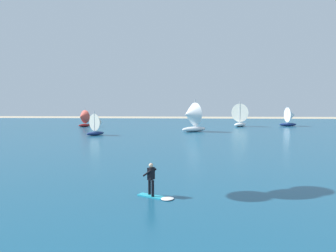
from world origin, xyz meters
name	(u,v)px	position (x,y,z in m)	size (l,w,h in m)	color
ocean	(182,133)	(0.00, 50.33, 0.05)	(160.00, 90.00, 0.10)	navy
kitesurfer	(154,185)	(-0.86, 15.46, 0.70)	(1.99, 1.43, 1.67)	#26B2CC
sailboat_center_horizon	(290,116)	(20.86, 65.42, 1.99)	(3.63, 3.12, 4.14)	navy
sailboat_far_right	(242,115)	(11.19, 64.08, 2.37)	(4.10, 4.47, 4.96)	white
sailboat_leading	(83,118)	(-19.02, 61.13, 1.73)	(2.87, 3.20, 3.56)	maroon
sailboat_outermost	(191,117)	(1.30, 51.60, 2.46)	(4.65, 4.29, 5.16)	white
sailboat_mid_left	(98,124)	(-11.97, 45.73, 1.67)	(2.94, 3.09, 3.44)	navy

